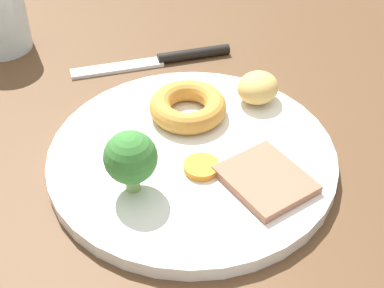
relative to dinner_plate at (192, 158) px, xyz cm
name	(u,v)px	position (x,y,z in cm)	size (l,w,h in cm)	color
dining_table	(184,202)	(-3.01, 1.32, -2.50)	(120.00, 84.00, 3.60)	brown
dinner_plate	(192,158)	(0.00, 0.00, 0.00)	(26.38, 26.38, 1.40)	white
meat_slice_main	(266,180)	(-5.05, -5.50, 1.10)	(7.30, 6.25, 0.80)	#9E664C
yorkshire_pudding	(188,106)	(5.54, -0.61, 1.76)	(7.54, 7.54, 2.11)	#C68938
roast_potato_left	(258,88)	(6.73, -7.96, 2.22)	(3.99, 4.35, 3.05)	#D8B260
carrot_coin_front	(201,167)	(-2.42, -0.40, 1.03)	(3.18, 3.18, 0.65)	orange
broccoli_floret	(131,158)	(-3.65, 5.75, 4.17)	(4.48, 4.48, 5.80)	#8CB766
knife	(166,59)	(17.57, -0.18, -0.25)	(2.96, 18.56, 1.20)	black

